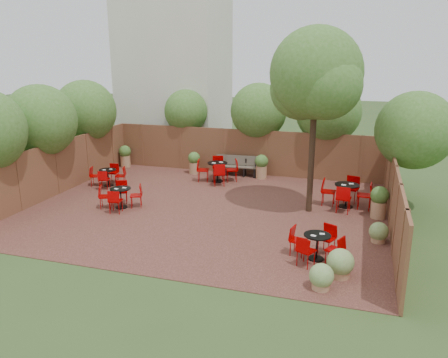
% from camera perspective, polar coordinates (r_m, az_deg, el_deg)
% --- Properties ---
extents(ground, '(80.00, 80.00, 0.00)m').
position_cam_1_polar(ground, '(15.52, -2.27, -3.89)').
color(ground, '#354F23').
rests_on(ground, ground).
extents(courtyard_paving, '(12.00, 10.00, 0.02)m').
position_cam_1_polar(courtyard_paving, '(15.52, -2.27, -3.85)').
color(courtyard_paving, '#3A1F18').
rests_on(courtyard_paving, ground).
extents(fence_back, '(12.00, 0.08, 2.00)m').
position_cam_1_polar(fence_back, '(19.85, 2.53, 3.48)').
color(fence_back, brown).
rests_on(fence_back, ground).
extents(fence_left, '(0.08, 10.00, 2.00)m').
position_cam_1_polar(fence_left, '(18.08, -20.54, 1.25)').
color(fence_left, brown).
rests_on(fence_left, ground).
extents(fence_right, '(0.08, 10.00, 2.00)m').
position_cam_1_polar(fence_right, '(14.43, 20.77, -2.28)').
color(fence_right, brown).
rests_on(fence_right, ground).
extents(neighbour_building, '(5.00, 4.00, 8.00)m').
position_cam_1_polar(neighbour_building, '(23.75, -6.26, 12.72)').
color(neighbour_building, beige).
rests_on(neighbour_building, ground).
extents(overhang_foliage, '(15.95, 11.05, 2.78)m').
position_cam_1_polar(overhang_foliage, '(17.74, -5.16, 7.81)').
color(overhang_foliage, '#3A6621').
rests_on(overhang_foliage, ground).
extents(courtyard_tree, '(2.99, 2.93, 6.06)m').
position_cam_1_polar(courtyard_tree, '(14.72, 11.57, 12.37)').
color(courtyard_tree, black).
rests_on(courtyard_tree, courtyard_paving).
extents(park_bench_left, '(1.42, 0.51, 0.86)m').
position_cam_1_polar(park_bench_left, '(19.74, 0.94, 1.82)').
color(park_bench_left, brown).
rests_on(park_bench_left, courtyard_paving).
extents(park_bench_right, '(1.44, 0.57, 0.87)m').
position_cam_1_polar(park_bench_right, '(19.62, 2.20, 1.73)').
color(park_bench_right, brown).
rests_on(park_bench_right, courtyard_paving).
extents(bistro_tables, '(10.91, 7.81, 0.95)m').
position_cam_1_polar(bistro_tables, '(16.10, 0.57, -1.42)').
color(bistro_tables, black).
rests_on(bistro_tables, courtyard_paving).
extents(planters, '(11.87, 4.21, 1.07)m').
position_cam_1_polar(planters, '(18.49, 1.14, 1.21)').
color(planters, '#A47652').
rests_on(planters, courtyard_paving).
extents(low_shrubs, '(1.85, 3.72, 0.71)m').
position_cam_1_polar(low_shrubs, '(11.62, 15.36, -9.69)').
color(low_shrubs, '#A47652').
rests_on(low_shrubs, courtyard_paving).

